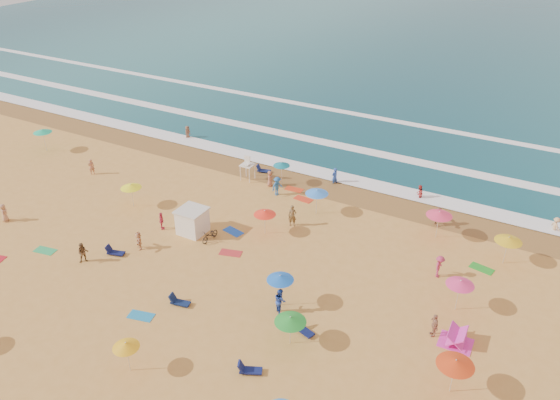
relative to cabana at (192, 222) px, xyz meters
The scene contains 12 objects.
ground 6.56m from the cabana, ahead, with size 220.00×220.00×0.00m, color gold.
ocean 84.03m from the cabana, 85.58° to the left, with size 220.00×140.00×0.18m, color #0C4756.
wet_sand 13.91m from the cabana, 62.19° to the left, with size 220.00×220.00×0.00m, color olive.
surf_foam 22.08m from the cabana, 72.94° to the left, with size 200.00×18.70×0.05m.
cabana is the anchor object (origin of this frame).
cabana_roof 1.06m from the cabana, ahead, with size 2.20×2.20×0.12m, color silver.
bicycle 1.99m from the cabana, ahead, with size 0.63×1.81×0.95m, color black.
lifeguard_stand 10.24m from the cabana, 96.16° to the left, with size 1.20×1.20×2.10m, color white, non-canonical shape.
beach_umbrellas 8.72m from the cabana, ahead, with size 48.35×30.16×0.76m.
loungers 10.86m from the cabana, 13.50° to the right, with size 63.40×23.72×0.34m.
towels 8.17m from the cabana, ahead, with size 45.99×21.88×0.03m.
beachgoers 8.08m from the cabana, 36.36° to the left, with size 41.74×23.80×2.13m.
Camera 1 is at (17.89, -29.15, 24.06)m, focal length 35.00 mm.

